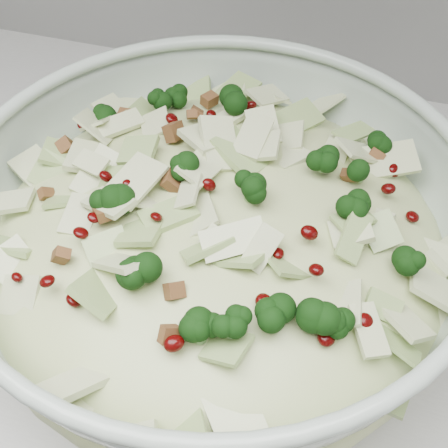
# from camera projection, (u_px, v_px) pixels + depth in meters

# --- Properties ---
(counter) EXTENTS (3.60, 0.60, 0.90)m
(counter) POSITION_uv_depth(u_px,v_px,m) (238.00, 425.00, 0.96)
(counter) COLOR beige
(counter) RESTS_ON floor
(mixing_bowl) EXTENTS (0.48, 0.48, 0.16)m
(mixing_bowl) POSITION_uv_depth(u_px,v_px,m) (217.00, 248.00, 0.50)
(mixing_bowl) COLOR #A3B3A6
(mixing_bowl) RESTS_ON counter
(salad) EXTENTS (0.42, 0.42, 0.16)m
(salad) POSITION_uv_depth(u_px,v_px,m) (216.00, 227.00, 0.48)
(salad) COLOR #C3CB8B
(salad) RESTS_ON mixing_bowl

